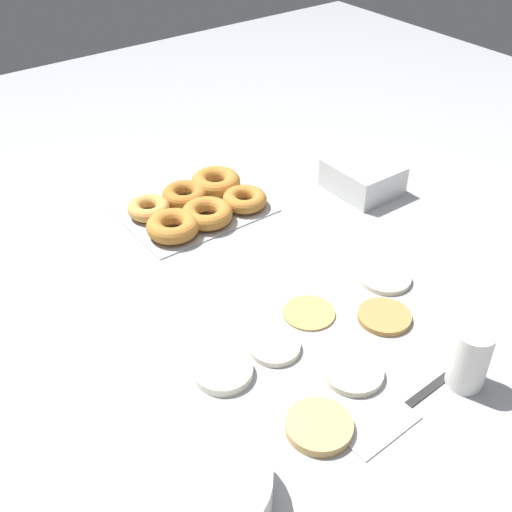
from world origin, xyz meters
TOP-DOWN VIEW (x-y plane):
  - ground_plane at (0.00, 0.00)m, footprint 3.00×3.00m
  - pancake_0 at (0.01, 0.18)m, footprint 0.10×0.10m
  - pancake_1 at (0.13, 0.23)m, footprint 0.10×0.10m
  - pancake_2 at (-0.21, 0.04)m, footprint 0.10×0.10m
  - pancake_3 at (0.18, 0.05)m, footprint 0.10×0.10m
  - pancake_4 at (-0.03, 0.02)m, footprint 0.10×0.10m
  - pancake_5 at (0.08, 0.06)m, footprint 0.09×0.09m
  - pancake_6 at (-0.13, 0.11)m, footprint 0.10×0.10m
  - donut_tray at (-0.05, -0.39)m, footprint 0.31×0.22m
  - batter_bowl at (0.34, 0.23)m, footprint 0.20×0.20m
  - container_stack at (-0.42, -0.24)m, footprint 0.14×0.16m
  - paper_cup at (-0.12, 0.30)m, footprint 0.06×0.06m
  - spatula at (0.02, 0.28)m, footprint 0.28×0.07m

SIDE VIEW (x-z plane):
  - ground_plane at x=0.00m, z-range 0.00..0.00m
  - spatula at x=0.02m, z-range 0.00..0.01m
  - pancake_4 at x=-0.03m, z-range 0.00..0.01m
  - pancake_2 at x=-0.21m, z-range 0.00..0.01m
  - pancake_6 at x=-0.13m, z-range 0.00..0.01m
  - pancake_5 at x=0.08m, z-range 0.00..0.01m
  - pancake_0 at x=0.01m, z-range 0.00..0.01m
  - pancake_3 at x=0.18m, z-range 0.00..0.02m
  - pancake_1 at x=0.13m, z-range 0.00..0.02m
  - donut_tray at x=-0.05m, z-range 0.00..0.04m
  - batter_bowl at x=0.34m, z-range 0.00..0.06m
  - container_stack at x=-0.42m, z-range 0.00..0.07m
  - paper_cup at x=-0.12m, z-range 0.00..0.11m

